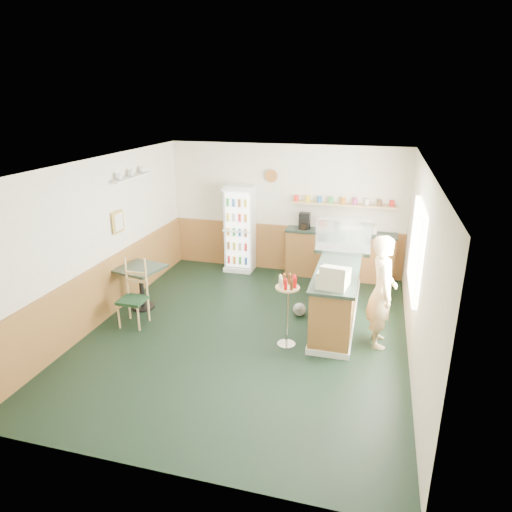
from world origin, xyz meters
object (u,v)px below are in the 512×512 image
(condiment_stand, at_px, (287,300))
(cafe_chair, at_px, (135,290))
(drinks_fridge, at_px, (240,229))
(cash_register, at_px, (333,278))
(shopkeeper, at_px, (382,292))
(display_case, at_px, (344,237))
(cafe_table, at_px, (141,280))

(condiment_stand, xyz_separation_m, cafe_chair, (-2.58, 0.08, -0.17))
(drinks_fridge, distance_m, cafe_chair, 3.03)
(cash_register, height_order, shopkeeper, shopkeeper)
(shopkeeper, bearing_deg, condiment_stand, 99.40)
(cafe_chair, bearing_deg, drinks_fridge, 70.48)
(display_case, relative_size, cash_register, 2.18)
(condiment_stand, relative_size, cafe_chair, 1.01)
(cafe_table, relative_size, cafe_chair, 0.75)
(shopkeeper, xyz_separation_m, cafe_chair, (-3.93, -0.33, -0.29))
(shopkeeper, xyz_separation_m, cafe_table, (-4.10, 0.19, -0.32))
(drinks_fridge, bearing_deg, shopkeeper, -40.28)
(cash_register, xyz_separation_m, shopkeeper, (0.70, 0.31, -0.26))
(cash_register, distance_m, cafe_table, 3.48)
(condiment_stand, bearing_deg, cafe_chair, 178.29)
(display_case, bearing_deg, cash_register, -90.00)
(cafe_chair, bearing_deg, shopkeeper, 3.69)
(drinks_fridge, xyz_separation_m, cafe_chair, (-0.95, -2.86, -0.34))
(drinks_fridge, relative_size, cafe_table, 2.21)
(shopkeeper, xyz_separation_m, condiment_stand, (-1.35, -0.41, -0.12))
(cafe_table, distance_m, cafe_chair, 0.55)
(drinks_fridge, xyz_separation_m, condiment_stand, (1.63, -2.94, -0.17))
(display_case, height_order, cafe_table, display_case)
(drinks_fridge, distance_m, shopkeeper, 3.91)
(shopkeeper, bearing_deg, drinks_fridge, 42.23)
(cafe_table, bearing_deg, condiment_stand, -12.22)
(cash_register, relative_size, condiment_stand, 0.39)
(display_case, bearing_deg, shopkeeper, -62.16)
(drinks_fridge, bearing_deg, cafe_table, -115.54)
(condiment_stand, bearing_deg, shopkeeper, 16.89)
(cafe_table, bearing_deg, display_case, 18.53)
(display_case, xyz_separation_m, cash_register, (0.00, -1.64, -0.15))
(cafe_table, height_order, cafe_chair, cafe_chair)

